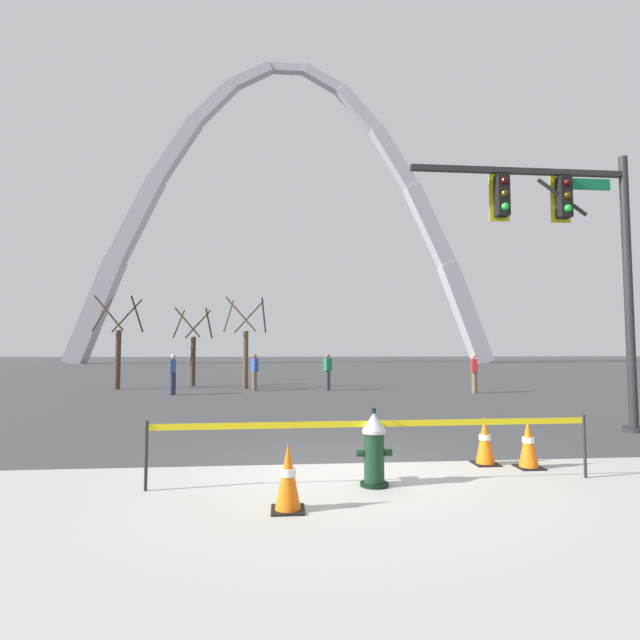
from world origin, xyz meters
TOP-DOWN VIEW (x-y plane):
  - ground_plane at (0.00, 0.00)m, footprint 240.00×240.00m
  - sidewalk_near_curb at (0.00, -3.66)m, footprint 40.00×8.00m
  - fire_hydrant at (0.27, -0.85)m, footprint 0.46×0.48m
  - caution_tape_barrier at (0.31, -0.79)m, footprint 5.81×0.14m
  - traffic_cone_by_hydrant at (2.71, -0.16)m, footprint 0.36×0.36m
  - traffic_cone_mid_sidewalk at (-0.85, -1.70)m, footprint 0.36×0.36m
  - traffic_cone_curb_edge at (2.17, 0.11)m, footprint 0.36×0.36m
  - traffic_signal_gantry at (5.46, 2.65)m, footprint 5.02×0.44m
  - monument_arch at (0.00, 57.10)m, footprint 57.49×2.35m
  - tree_far_left at (-8.13, 14.89)m, footprint 1.90×1.91m
  - tree_left_mid at (-5.09, 16.31)m, footprint 1.74×1.75m
  - tree_center_left at (-2.47, 14.70)m, footprint 1.89×1.90m
  - pedestrian_walking_left at (6.97, 11.76)m, footprint 0.26×0.37m
  - pedestrian_standing_center at (-2.01, 13.68)m, footprint 0.35×0.39m
  - pedestrian_walking_right at (-5.07, 11.96)m, footprint 0.27×0.38m
  - pedestrian_near_trees at (1.15, 13.53)m, footprint 0.39×0.37m

SIDE VIEW (x-z plane):
  - ground_plane at x=0.00m, z-range 0.00..0.00m
  - sidewalk_near_curb at x=0.00m, z-range 0.00..0.01m
  - traffic_cone_by_hydrant at x=2.71m, z-range -0.01..0.72m
  - traffic_cone_mid_sidewalk at x=-0.85m, z-range -0.01..0.72m
  - traffic_cone_curb_edge at x=2.17m, z-range -0.01..0.72m
  - fire_hydrant at x=0.27m, z-range -0.03..0.96m
  - caution_tape_barrier at x=0.31m, z-range 0.18..1.03m
  - pedestrian_walking_left at x=6.97m, z-range 0.02..1.61m
  - pedestrian_standing_center at x=-2.01m, z-range 0.02..1.61m
  - pedestrian_walking_right at x=-5.07m, z-range 0.02..1.61m
  - pedestrian_near_trees at x=1.15m, z-range 0.02..1.61m
  - tree_left_mid at x=-5.09m, z-range -0.21..3.54m
  - tree_center_left at x=-2.47m, z-range -0.23..3.87m
  - tree_far_left at x=-8.13m, z-range -0.23..3.90m
  - traffic_signal_gantry at x=5.46m, z-range 1.07..7.07m
  - monument_arch at x=0.00m, z-range -2.26..40.12m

